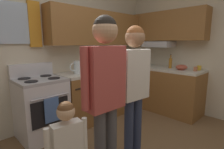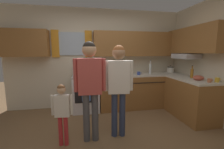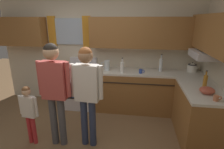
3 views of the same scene
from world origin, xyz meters
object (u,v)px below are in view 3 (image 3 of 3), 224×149
bottle_tall_clear (161,65)px  cup_terracotta (216,98)px  mixing_bowl (207,90)px  small_child (29,109)px  stove_oven (81,87)px  stovetop_kettle (192,67)px  adult_in_plaid (87,87)px  bottle_oil_amber (205,81)px  water_pitcher (107,65)px  mug_cobalt_blue (141,71)px  bottle_milk_white (122,67)px  adult_holding_child (54,84)px

bottle_tall_clear → cup_terracotta: 1.50m
mixing_bowl → small_child: 2.74m
small_child → stove_oven: bearing=74.9°
stovetop_kettle → mixing_bowl: (-0.09, -1.18, -0.05)m
bottle_tall_clear → adult_in_plaid: bearing=-131.4°
stove_oven → small_child: (-0.39, -1.43, 0.16)m
bottle_oil_amber → bottle_tall_clear: (-0.61, 0.87, 0.03)m
bottle_tall_clear → cup_terracotta: size_ratio=3.37×
cup_terracotta → water_pitcher: size_ratio=0.49×
bottle_tall_clear → small_child: 2.63m
mixing_bowl → adult_in_plaid: bearing=-171.8°
bottle_oil_amber → cup_terracotta: 0.51m
stovetop_kettle → water_pitcher: size_ratio=1.24×
cup_terracotta → stove_oven: bearing=150.7°
mug_cobalt_blue → small_child: size_ratio=0.12×
bottle_milk_white → small_child: size_ratio=0.31×
cup_terracotta → adult_holding_child: bearing=-178.5°
bottle_milk_white → stovetop_kettle: bottle_milk_white is taller
bottle_milk_white → cup_terracotta: size_ratio=2.88×
cup_terracotta → bottle_oil_amber: bearing=88.8°
stove_oven → adult_in_plaid: bearing=-67.9°
bottle_tall_clear → adult_in_plaid: size_ratio=0.23×
stovetop_kettle → adult_in_plaid: bearing=-142.5°
stove_oven → cup_terracotta: bearing=-29.3°
bottle_oil_amber → mug_cobalt_blue: bearing=147.4°
stove_oven → adult_holding_child: (0.05, -1.38, 0.57)m
bottle_milk_white → adult_in_plaid: (-0.42, -1.15, -0.02)m
bottle_tall_clear → mixing_bowl: 1.26m
adult_holding_child → adult_in_plaid: bearing=6.5°
stove_oven → mug_cobalt_blue: size_ratio=9.58×
bottle_oil_amber → adult_in_plaid: size_ratio=0.18×
mug_cobalt_blue → mixing_bowl: mixing_bowl is taller
bottle_oil_amber → water_pitcher: size_ratio=1.30×
bottle_oil_amber → water_pitcher: 1.90m
bottle_tall_clear → mixing_bowl: bottle_tall_clear is taller
mug_cobalt_blue → stovetop_kettle: bearing=14.3°
bottle_oil_amber → small_child: bearing=-167.3°
water_pitcher → small_child: bearing=-126.0°
bottle_milk_white → stovetop_kettle: (1.44, 0.28, -0.02)m
stove_oven → mixing_bowl: bearing=-24.8°
cup_terracotta → mug_cobalt_blue: 1.53m
bottle_tall_clear → cup_terracotta: bearing=-66.6°
cup_terracotta → bottle_tall_clear: bearing=113.4°
water_pitcher → bottle_oil_amber: bearing=-23.5°
stovetop_kettle → adult_holding_child: bearing=-147.7°
mug_cobalt_blue → stovetop_kettle: size_ratio=0.42×
mug_cobalt_blue → water_pitcher: size_ratio=0.52×
mug_cobalt_blue → adult_holding_child: size_ratio=0.07×
water_pitcher → adult_in_plaid: bearing=-93.4°
bottle_oil_amber → stovetop_kettle: bearing=87.2°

